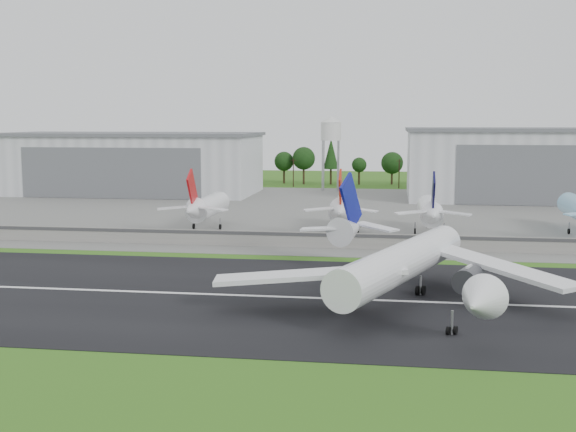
% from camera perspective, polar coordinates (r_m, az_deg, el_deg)
% --- Properties ---
extents(ground, '(600.00, 600.00, 0.00)m').
position_cam_1_polar(ground, '(105.57, -2.72, -7.70)').
color(ground, '#326016').
rests_on(ground, ground).
extents(runway, '(320.00, 60.00, 0.10)m').
position_cam_1_polar(runway, '(115.07, -1.77, -6.38)').
color(runway, black).
rests_on(runway, ground).
extents(runway_centerline, '(220.00, 1.00, 0.02)m').
position_cam_1_polar(runway_centerline, '(115.06, -1.77, -6.35)').
color(runway_centerline, white).
rests_on(runway_centerline, runway).
extents(apron, '(320.00, 150.00, 0.10)m').
position_cam_1_polar(apron, '(222.55, 3.20, 0.39)').
color(apron, slate).
rests_on(apron, ground).
extents(blast_fence, '(240.00, 0.61, 3.50)m').
position_cam_1_polar(blast_fence, '(158.31, 1.09, -1.88)').
color(blast_fence, gray).
rests_on(blast_fence, ground).
extents(hangar_west, '(97.00, 44.00, 23.20)m').
position_cam_1_polar(hangar_west, '(283.45, -12.30, 4.12)').
color(hangar_west, silver).
rests_on(hangar_west, ground).
extents(hangar_east, '(102.00, 47.00, 25.20)m').
position_cam_1_polar(hangar_east, '(271.00, 20.15, 3.89)').
color(hangar_east, silver).
rests_on(hangar_east, ground).
extents(water_tower, '(8.40, 8.40, 29.40)m').
position_cam_1_polar(water_tower, '(286.03, 3.41, 6.90)').
color(water_tower, '#99999E').
rests_on(water_tower, ground).
extents(utility_poles, '(230.00, 3.00, 12.00)m').
position_cam_1_polar(utility_poles, '(301.86, 4.57, 2.25)').
color(utility_poles, black).
rests_on(utility_poles, ground).
extents(treeline, '(320.00, 16.00, 22.00)m').
position_cam_1_polar(treeline, '(316.77, 4.75, 2.50)').
color(treeline, black).
rests_on(treeline, ground).
extents(main_airliner, '(53.53, 57.34, 18.17)m').
position_cam_1_polar(main_airliner, '(111.90, 9.03, -4.33)').
color(main_airliner, white).
rests_on(main_airliner, runway).
extents(parked_jet_red_a, '(7.36, 31.29, 16.55)m').
position_cam_1_polar(parked_jet_red_a, '(183.95, -6.56, 0.73)').
color(parked_jet_red_a, white).
rests_on(parked_jet_red_a, ground).
extents(parked_jet_red_b, '(7.36, 31.29, 16.87)m').
position_cam_1_polar(parked_jet_red_b, '(178.22, 4.44, 0.63)').
color(parked_jet_red_b, silver).
rests_on(parked_jet_red_b, ground).
extents(parked_jet_navy, '(7.36, 31.29, 16.49)m').
position_cam_1_polar(parked_jet_navy, '(178.04, 11.17, 0.39)').
color(parked_jet_navy, white).
rests_on(parked_jet_navy, ground).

